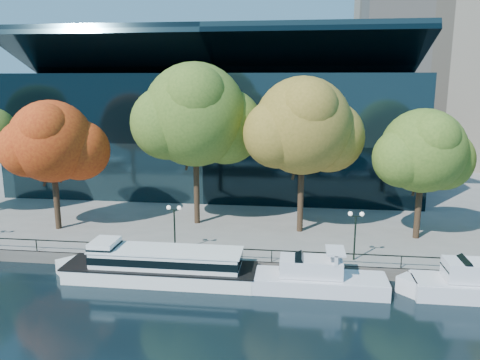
# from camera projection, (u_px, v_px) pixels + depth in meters

# --- Properties ---
(ground) EXTENTS (160.00, 160.00, 0.00)m
(ground) POSITION_uv_depth(u_px,v_px,m) (202.00, 287.00, 35.03)
(ground) COLOR black
(ground) RESTS_ON ground
(promenade) EXTENTS (90.00, 67.08, 1.00)m
(promenade) POSITION_uv_depth(u_px,v_px,m) (251.00, 180.00, 70.22)
(promenade) COLOR slate
(promenade) RESTS_ON ground
(railing) EXTENTS (88.20, 0.08, 0.99)m
(railing) POSITION_uv_depth(u_px,v_px,m) (210.00, 248.00, 37.78)
(railing) COLOR black
(railing) RESTS_ON promenade
(convention_building) EXTENTS (50.00, 24.57, 21.43)m
(convention_building) POSITION_uv_depth(u_px,v_px,m) (219.00, 130.00, 64.59)
(convention_building) COLOR black
(convention_building) RESTS_ON ground
(tour_boat) EXTENTS (16.20, 3.61, 3.07)m
(tour_boat) POSITION_uv_depth(u_px,v_px,m) (155.00, 264.00, 36.05)
(tour_boat) COLOR white
(tour_boat) RESTS_ON ground
(cruiser_near) EXTENTS (11.15, 2.87, 3.23)m
(cruiser_near) POSITION_uv_depth(u_px,v_px,m) (311.00, 277.00, 34.36)
(cruiser_near) COLOR silver
(cruiser_near) RESTS_ON ground
(cruiser_far) EXTENTS (10.56, 2.93, 3.45)m
(cruiser_far) POSITION_uv_depth(u_px,v_px,m) (475.00, 283.00, 33.18)
(cruiser_far) COLOR silver
(cruiser_far) RESTS_ON ground
(tree_1) EXTENTS (9.71, 7.96, 12.45)m
(tree_1) POSITION_uv_depth(u_px,v_px,m) (53.00, 143.00, 43.99)
(tree_1) COLOR black
(tree_1) RESTS_ON promenade
(tree_2) EXTENTS (12.60, 10.33, 15.98)m
(tree_2) POSITION_uv_depth(u_px,v_px,m) (197.00, 117.00, 45.27)
(tree_2) COLOR black
(tree_2) RESTS_ON promenade
(tree_3) EXTENTS (11.28, 9.25, 14.63)m
(tree_3) POSITION_uv_depth(u_px,v_px,m) (305.00, 128.00, 42.87)
(tree_3) COLOR black
(tree_3) RESTS_ON promenade
(tree_4) EXTENTS (9.35, 7.66, 11.83)m
(tree_4) POSITION_uv_depth(u_px,v_px,m) (425.00, 153.00, 41.34)
(tree_4) COLOR black
(tree_4) RESTS_ON promenade
(lamp_1) EXTENTS (1.26, 0.36, 4.03)m
(lamp_1) POSITION_uv_depth(u_px,v_px,m) (174.00, 218.00, 38.96)
(lamp_1) COLOR black
(lamp_1) RESTS_ON promenade
(lamp_2) EXTENTS (1.26, 0.36, 4.03)m
(lamp_2) POSITION_uv_depth(u_px,v_px,m) (356.00, 224.00, 37.15)
(lamp_2) COLOR black
(lamp_2) RESTS_ON promenade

